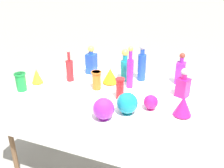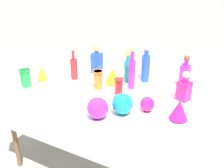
{
  "view_description": "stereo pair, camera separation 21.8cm",
  "coord_description": "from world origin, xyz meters",
  "px_view_note": "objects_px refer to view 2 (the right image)",
  "views": [
    {
      "loc": [
        0.74,
        -1.85,
        1.76
      ],
      "look_at": [
        0.0,
        0.0,
        0.86
      ],
      "focal_mm": 40.0,
      "sensor_mm": 36.0,
      "label": 1
    },
    {
      "loc": [
        0.94,
        -1.76,
        1.76
      ],
      "look_at": [
        0.0,
        0.0,
        0.86
      ],
      "focal_mm": 40.0,
      "sensor_mm": 36.0,
      "label": 2
    }
  ],
  "objects_px": {
    "square_decanter_1": "(184,88)",
    "round_bowl_2": "(98,108)",
    "tall_bottle_1": "(146,66)",
    "round_bowl_0": "(147,104)",
    "tall_bottle_2": "(128,67)",
    "slender_vase_2": "(98,79)",
    "slender_vase_0": "(25,77)",
    "slender_vase_1": "(119,88)",
    "square_decanter_0": "(97,61)",
    "tall_bottle_3": "(74,68)",
    "cardboard_box_behind_right": "(149,96)",
    "tall_bottle_0": "(132,72)",
    "fluted_vase_0": "(179,110)",
    "fluted_vase_2": "(113,75)",
    "fluted_vase_1": "(42,73)",
    "square_decanter_2": "(185,74)",
    "round_bowl_1": "(122,104)",
    "cardboard_box_behind_left": "(142,95)"
  },
  "relations": [
    {
      "from": "square_decanter_1",
      "to": "round_bowl_2",
      "type": "bearing_deg",
      "value": -129.21
    },
    {
      "from": "tall_bottle_1",
      "to": "round_bowl_0",
      "type": "height_order",
      "value": "tall_bottle_1"
    },
    {
      "from": "tall_bottle_2",
      "to": "slender_vase_2",
      "type": "distance_m",
      "value": 0.34
    },
    {
      "from": "tall_bottle_2",
      "to": "round_bowl_2",
      "type": "xyz_separation_m",
      "value": [
        0.1,
        -0.75,
        -0.06
      ]
    },
    {
      "from": "slender_vase_0",
      "to": "slender_vase_1",
      "type": "relative_size",
      "value": 0.89
    },
    {
      "from": "square_decanter_0",
      "to": "tall_bottle_3",
      "type": "bearing_deg",
      "value": -112.86
    },
    {
      "from": "cardboard_box_behind_right",
      "to": "tall_bottle_0",
      "type": "bearing_deg",
      "value": -80.19
    },
    {
      "from": "slender_vase_1",
      "to": "fluted_vase_0",
      "type": "height_order",
      "value": "slender_vase_1"
    },
    {
      "from": "fluted_vase_0",
      "to": "slender_vase_2",
      "type": "bearing_deg",
      "value": 166.58
    },
    {
      "from": "tall_bottle_1",
      "to": "square_decanter_1",
      "type": "relative_size",
      "value": 1.44
    },
    {
      "from": "fluted_vase_2",
      "to": "round_bowl_2",
      "type": "relative_size",
      "value": 0.91
    },
    {
      "from": "tall_bottle_1",
      "to": "slender_vase_0",
      "type": "height_order",
      "value": "tall_bottle_1"
    },
    {
      "from": "fluted_vase_0",
      "to": "fluted_vase_2",
      "type": "height_order",
      "value": "fluted_vase_0"
    },
    {
      "from": "fluted_vase_1",
      "to": "square_decanter_2",
      "type": "bearing_deg",
      "value": 21.87
    },
    {
      "from": "slender_vase_0",
      "to": "round_bowl_2",
      "type": "bearing_deg",
      "value": -10.92
    },
    {
      "from": "tall_bottle_0",
      "to": "tall_bottle_2",
      "type": "relative_size",
      "value": 1.23
    },
    {
      "from": "fluted_vase_0",
      "to": "tall_bottle_3",
      "type": "bearing_deg",
      "value": 166.48
    },
    {
      "from": "fluted_vase_1",
      "to": "round_bowl_0",
      "type": "xyz_separation_m",
      "value": [
        1.15,
        -0.09,
        -0.01
      ]
    },
    {
      "from": "square_decanter_0",
      "to": "round_bowl_2",
      "type": "distance_m",
      "value": 0.94
    },
    {
      "from": "fluted_vase_1",
      "to": "cardboard_box_behind_right",
      "type": "distance_m",
      "value": 1.68
    },
    {
      "from": "tall_bottle_2",
      "to": "fluted_vase_1",
      "type": "relative_size",
      "value": 2.24
    },
    {
      "from": "round_bowl_1",
      "to": "square_decanter_1",
      "type": "bearing_deg",
      "value": 52.15
    },
    {
      "from": "fluted_vase_2",
      "to": "cardboard_box_behind_left",
      "type": "xyz_separation_m",
      "value": [
        -0.08,
        1.05,
        -0.7
      ]
    },
    {
      "from": "tall_bottle_2",
      "to": "round_bowl_1",
      "type": "height_order",
      "value": "tall_bottle_2"
    },
    {
      "from": "slender_vase_2",
      "to": "fluted_vase_0",
      "type": "xyz_separation_m",
      "value": [
        0.8,
        -0.19,
        -0.01
      ]
    },
    {
      "from": "cardboard_box_behind_left",
      "to": "fluted_vase_1",
      "type": "bearing_deg",
      "value": -113.62
    },
    {
      "from": "round_bowl_0",
      "to": "cardboard_box_behind_right",
      "type": "bearing_deg",
      "value": 108.11
    },
    {
      "from": "round_bowl_2",
      "to": "cardboard_box_behind_right",
      "type": "relative_size",
      "value": 0.43
    },
    {
      "from": "tall_bottle_2",
      "to": "slender_vase_1",
      "type": "bearing_deg",
      "value": -76.5
    },
    {
      "from": "round_bowl_2",
      "to": "cardboard_box_behind_left",
      "type": "relative_size",
      "value": 0.35
    },
    {
      "from": "tall_bottle_3",
      "to": "fluted_vase_0",
      "type": "height_order",
      "value": "tall_bottle_3"
    },
    {
      "from": "slender_vase_1",
      "to": "fluted_vase_2",
      "type": "height_order",
      "value": "slender_vase_1"
    },
    {
      "from": "square_decanter_2",
      "to": "square_decanter_0",
      "type": "bearing_deg",
      "value": -175.29
    },
    {
      "from": "slender_vase_0",
      "to": "fluted_vase_0",
      "type": "bearing_deg",
      "value": 3.7
    },
    {
      "from": "fluted_vase_0",
      "to": "fluted_vase_1",
      "type": "distance_m",
      "value": 1.39
    },
    {
      "from": "tall_bottle_1",
      "to": "cardboard_box_behind_left",
      "type": "relative_size",
      "value": 0.78
    },
    {
      "from": "tall_bottle_3",
      "to": "tall_bottle_0",
      "type": "bearing_deg",
      "value": 6.52
    },
    {
      "from": "square_decanter_2",
      "to": "cardboard_box_behind_right",
      "type": "relative_size",
      "value": 0.79
    },
    {
      "from": "square_decanter_0",
      "to": "fluted_vase_2",
      "type": "bearing_deg",
      "value": -31.1
    },
    {
      "from": "slender_vase_0",
      "to": "fluted_vase_2",
      "type": "xyz_separation_m",
      "value": [
        0.69,
        0.45,
        -0.01
      ]
    },
    {
      "from": "tall_bottle_2",
      "to": "round_bowl_0",
      "type": "bearing_deg",
      "value": -51.42
    },
    {
      "from": "square_decanter_2",
      "to": "fluted_vase_1",
      "type": "bearing_deg",
      "value": -158.13
    },
    {
      "from": "tall_bottle_1",
      "to": "round_bowl_2",
      "type": "relative_size",
      "value": 2.23
    },
    {
      "from": "tall_bottle_3",
      "to": "round_bowl_0",
      "type": "xyz_separation_m",
      "value": [
        0.88,
        -0.27,
        -0.06
      ]
    },
    {
      "from": "tall_bottle_0",
      "to": "fluted_vase_1",
      "type": "bearing_deg",
      "value": -163.92
    },
    {
      "from": "tall_bottle_3",
      "to": "square_decanter_1",
      "type": "relative_size",
      "value": 1.27
    },
    {
      "from": "square_decanter_0",
      "to": "fluted_vase_1",
      "type": "height_order",
      "value": "square_decanter_0"
    },
    {
      "from": "tall_bottle_0",
      "to": "tall_bottle_3",
      "type": "relative_size",
      "value": 1.2
    },
    {
      "from": "square_decanter_1",
      "to": "round_bowl_1",
      "type": "bearing_deg",
      "value": -127.85
    },
    {
      "from": "fluted_vase_0",
      "to": "tall_bottle_1",
      "type": "bearing_deg",
      "value": 130.75
    }
  ]
}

